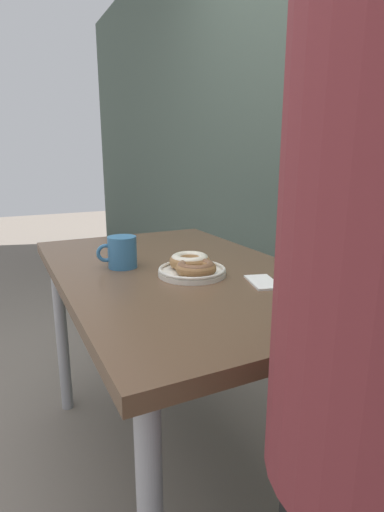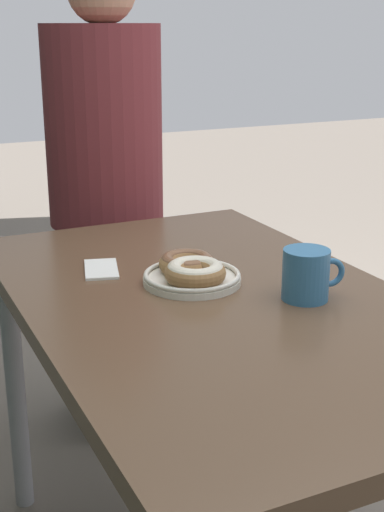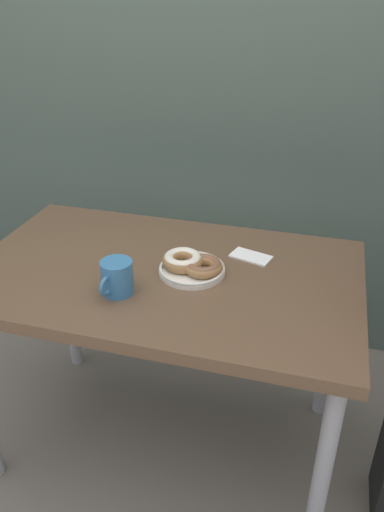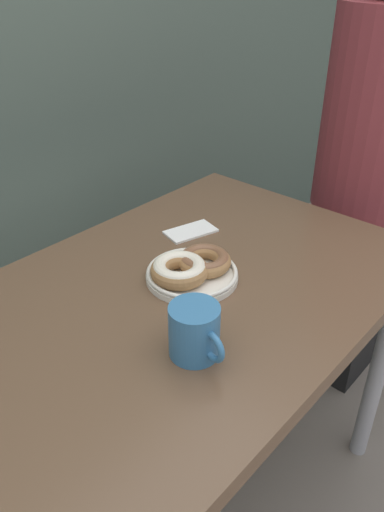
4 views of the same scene
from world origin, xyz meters
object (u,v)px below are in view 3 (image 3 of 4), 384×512
donut_plate (192,265)px  napkin (251,257)px  dining_table (164,292)px  coffee_mug (117,277)px

donut_plate → napkin: size_ratio=1.59×
dining_table → napkin: napkin is taller
coffee_mug → dining_table: bearing=61.4°
donut_plate → coffee_mug: (-0.18, -0.17, 0.02)m
donut_plate → coffee_mug: size_ratio=1.81×
dining_table → coffee_mug: (-0.09, -0.16, 0.14)m
dining_table → coffee_mug: bearing=-118.6°
donut_plate → napkin: bearing=42.0°
dining_table → donut_plate: bearing=5.2°
donut_plate → napkin: 0.22m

